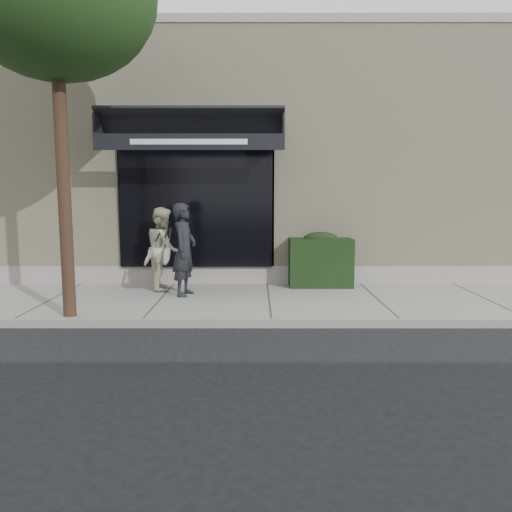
{
  "coord_description": "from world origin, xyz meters",
  "views": [
    {
      "loc": [
        -0.23,
        -9.04,
        2.08
      ],
      "look_at": [
        -0.24,
        0.6,
        0.83
      ],
      "focal_mm": 35.0,
      "sensor_mm": 36.0,
      "label": 1
    }
  ],
  "objects": [
    {
      "name": "curb",
      "position": [
        0.0,
        -1.55,
        0.07
      ],
      "size": [
        20.0,
        0.1,
        0.14
      ],
      "primitive_type": "cube",
      "color": "gray",
      "rests_on": "ground"
    },
    {
      "name": "sidewalk",
      "position": [
        0.0,
        0.0,
        0.06
      ],
      "size": [
        20.0,
        3.0,
        0.12
      ],
      "primitive_type": "cube",
      "color": "gray",
      "rests_on": "ground"
    },
    {
      "name": "pedestrian_back",
      "position": [
        -2.1,
        0.89,
        0.95
      ],
      "size": [
        0.77,
        1.01,
        1.66
      ],
      "color": "beige",
      "rests_on": "sidewalk"
    },
    {
      "name": "pedestrian_front",
      "position": [
        -1.6,
        0.29,
        1.0
      ],
      "size": [
        0.77,
        0.8,
        1.76
      ],
      "color": "black",
      "rests_on": "sidewalk"
    },
    {
      "name": "ground",
      "position": [
        0.0,
        0.0,
        0.0
      ],
      "size": [
        80.0,
        80.0,
        0.0
      ],
      "primitive_type": "plane",
      "color": "black",
      "rests_on": "ground"
    },
    {
      "name": "hedge",
      "position": [
        1.1,
        1.25,
        0.66
      ],
      "size": [
        1.3,
        0.7,
        1.14
      ],
      "color": "black",
      "rests_on": "sidewalk"
    },
    {
      "name": "building_facade",
      "position": [
        -0.01,
        4.96,
        2.74
      ],
      "size": [
        14.3,
        8.04,
        5.64
      ],
      "color": "beige",
      "rests_on": "ground"
    }
  ]
}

